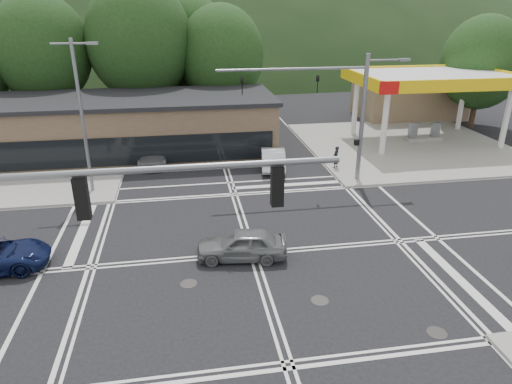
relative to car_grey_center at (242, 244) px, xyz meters
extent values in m
plane|color=black|center=(0.55, 0.30, -0.69)|extent=(120.00, 120.00, 0.00)
cube|color=gray|center=(15.55, 15.30, -0.62)|extent=(16.00, 16.00, 0.15)
cube|color=gray|center=(-14.45, 15.30, -0.62)|extent=(16.00, 16.00, 0.15)
cylinder|color=silver|center=(12.55, 13.30, 1.81)|extent=(0.44, 0.44, 5.00)
cylinder|color=silver|center=(12.55, 19.30, 1.81)|extent=(0.44, 0.44, 5.00)
cylinder|color=silver|center=(22.55, 13.30, 1.81)|extent=(0.44, 0.44, 5.00)
cylinder|color=silver|center=(22.55, 19.30, 1.81)|extent=(0.44, 0.44, 5.00)
cube|color=silver|center=(17.55, 16.30, 4.61)|extent=(12.00, 8.00, 0.60)
cube|color=yellow|center=(17.55, 12.30, 4.61)|extent=(12.20, 0.25, 0.90)
cube|color=yellow|center=(17.55, 20.30, 4.61)|extent=(12.20, 0.25, 0.90)
cube|color=yellow|center=(11.55, 16.30, 4.61)|extent=(0.25, 8.20, 0.90)
cube|color=yellow|center=(23.55, 16.30, 4.61)|extent=(0.25, 8.20, 0.90)
cube|color=red|center=(12.05, 12.15, 4.61)|extent=(1.40, 0.12, 0.90)
cube|color=gray|center=(17.55, 16.30, -0.44)|extent=(3.00, 1.00, 0.30)
cube|color=slate|center=(16.55, 16.30, 0.26)|extent=(0.60, 0.50, 1.30)
cube|color=slate|center=(18.55, 16.30, 0.26)|extent=(0.60, 0.50, 1.30)
cube|color=#846B4F|center=(20.55, 25.30, 1.21)|extent=(10.00, 6.00, 3.80)
cube|color=brown|center=(-7.45, 17.30, 1.31)|extent=(24.00, 8.00, 4.00)
ellipsoid|color=black|center=(0.55, 90.30, -0.69)|extent=(252.00, 126.00, 140.00)
cylinder|color=#382619|center=(-13.45, 24.30, 1.73)|extent=(0.50, 0.50, 4.84)
ellipsoid|color=#1A3113|center=(-13.45, 24.30, 6.46)|extent=(8.00, 8.00, 9.20)
cylinder|color=#382619|center=(-5.45, 24.30, 1.95)|extent=(0.50, 0.50, 5.28)
ellipsoid|color=#1A3113|center=(-5.45, 24.30, 7.11)|extent=(9.00, 9.00, 10.35)
cylinder|color=#382619|center=(1.55, 24.30, 1.51)|extent=(0.50, 0.50, 4.40)
ellipsoid|color=#1A3113|center=(1.55, 24.30, 5.81)|extent=(7.60, 7.60, 8.74)
cylinder|color=#382619|center=(-1.45, 28.30, 1.73)|extent=(0.50, 0.50, 4.84)
ellipsoid|color=#1A3113|center=(-1.45, 28.30, 6.46)|extent=(8.40, 8.40, 9.66)
cylinder|color=#382619|center=(24.55, 20.30, 1.29)|extent=(0.50, 0.50, 3.96)
ellipsoid|color=#1A3113|center=(24.55, 20.30, 5.16)|extent=(7.20, 7.20, 8.28)
cylinder|color=slate|center=(-7.95, 9.30, 3.81)|extent=(0.20, 0.20, 9.00)
cylinder|color=slate|center=(-7.95, 9.30, 8.01)|extent=(2.20, 0.12, 0.12)
cube|color=slate|center=(-6.85, 9.30, 8.01)|extent=(0.60, 0.25, 0.15)
cylinder|color=slate|center=(8.75, 8.50, 3.31)|extent=(0.28, 0.28, 8.00)
cylinder|color=slate|center=(4.25, 8.50, 6.51)|extent=(9.00, 0.16, 0.16)
imported|color=black|center=(5.75, 8.50, 5.61)|extent=(0.16, 0.20, 1.00)
imported|color=black|center=(1.25, 8.50, 5.61)|extent=(0.16, 0.20, 1.00)
cylinder|color=slate|center=(9.95, 8.50, 6.91)|extent=(2.40, 0.12, 0.12)
cube|color=slate|center=(11.05, 8.50, 6.91)|extent=(0.70, 0.30, 0.15)
cube|color=black|center=(8.50, 8.50, 1.91)|extent=(0.25, 0.30, 0.35)
cylinder|color=slate|center=(-3.15, -7.90, 6.51)|extent=(9.00, 0.16, 0.16)
cube|color=black|center=(-4.65, -7.90, 5.91)|extent=(0.30, 0.25, 1.00)
cube|color=black|center=(-0.15, -7.90, 5.91)|extent=(0.30, 0.25, 1.00)
imported|color=slate|center=(0.00, 0.00, 0.00)|extent=(4.25, 2.17, 1.38)
imported|color=silver|center=(3.83, 11.99, 0.05)|extent=(2.23, 4.71, 1.49)
imported|color=silver|center=(2.86, 16.85, 0.10)|extent=(2.53, 4.89, 1.59)
imported|color=slate|center=(-4.42, 14.31, 0.00)|extent=(2.21, 4.87, 1.38)
imported|color=black|center=(8.05, 10.83, 0.22)|extent=(0.66, 0.63, 1.52)
camera|label=1|loc=(-2.32, -17.86, 9.95)|focal=32.00mm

